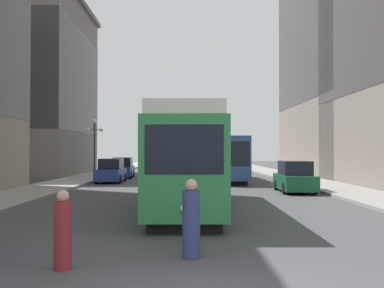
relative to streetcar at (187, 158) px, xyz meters
The scene contains 12 objects.
sidewalk_left 29.86m from the streetcar, 107.22° to the left, with size 3.44×120.00×0.15m, color gray.
sidewalk_right 30.01m from the streetcar, 71.92° to the left, with size 3.44×120.00×0.15m, color gray.
streetcar is the anchor object (origin of this frame).
transit_bus 17.94m from the streetcar, 80.40° to the left, with size 2.76×12.41×3.45m.
parked_car_left_near 22.58m from the streetcar, 104.90° to the left, with size 2.03×4.81×1.82m.
parked_car_left_mid 16.70m from the streetcar, 110.36° to the left, with size 1.92×4.31×1.82m.
parked_car_right_far 9.74m from the streetcar, 49.57° to the left, with size 1.99×4.44×1.82m.
pedestrian_crossing_near 9.94m from the streetcar, 104.94° to the right, with size 0.36×0.36×1.61m.
pedestrian_crossing_far 8.71m from the streetcar, 89.53° to the right, with size 0.40×0.40×1.77m.
lamp_post_left_far 20.22m from the streetcar, 112.42° to the left, with size 1.41×0.36×4.90m.
building_left_midblock 32.69m from the streetcar, 125.38° to the left, with size 16.52×16.47×17.46m.
building_right_midblock 33.21m from the streetcar, 53.00° to the left, with size 15.56×20.27×28.55m.
Camera 1 is at (-0.27, -7.09, 2.40)m, focal length 41.89 mm.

